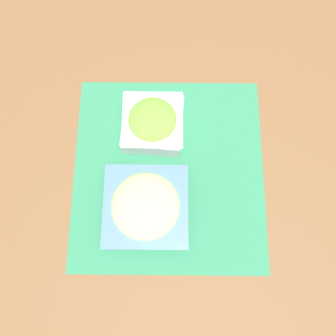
% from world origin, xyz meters
% --- Properties ---
extents(ground_plane, '(3.00, 3.00, 0.00)m').
position_xyz_m(ground_plane, '(0.00, 0.00, 0.00)').
color(ground_plane, brown).
extents(placemat, '(0.47, 0.45, 0.00)m').
position_xyz_m(placemat, '(0.00, 0.00, 0.00)').
color(placemat, '#2D7A51').
rests_on(placemat, ground_plane).
extents(cucumber_bowl, '(0.19, 0.19, 0.07)m').
position_xyz_m(cucumber_bowl, '(-0.09, 0.05, 0.04)').
color(cucumber_bowl, slate).
rests_on(cucumber_bowl, placemat).
extents(lettuce_bowl, '(0.15, 0.15, 0.08)m').
position_xyz_m(lettuce_bowl, '(0.11, 0.04, 0.04)').
color(lettuce_bowl, white).
rests_on(lettuce_bowl, placemat).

